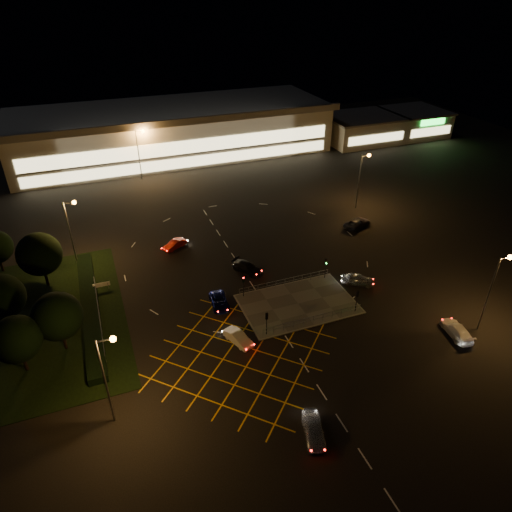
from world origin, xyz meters
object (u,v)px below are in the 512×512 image
object	(u,v)px
car_queue_white	(238,338)
car_east_grey	(357,223)
signal_se	(357,297)
car_far_dkgrey	(247,267)
signal_nw	(243,282)
car_approach_white	(457,330)
car_left_blue	(219,301)
car_circ_red	(175,244)
signal_sw	(267,319)
car_near_silver	(314,430)
signal_ne	(326,264)
car_right_silver	(358,279)

from	to	relation	value
car_queue_white	car_east_grey	size ratio (longest dim) A/B	0.78
signal_se	car_far_dkgrey	size ratio (longest dim) A/B	0.65
signal_nw	car_approach_white	bearing A→B (deg)	-37.51
car_approach_white	car_left_blue	bearing A→B (deg)	-22.55
car_queue_white	car_circ_red	distance (m)	23.74
signal_sw	signal_se	world-z (taller)	same
signal_nw	car_near_silver	bearing A→B (deg)	-92.88
car_left_blue	signal_sw	bearing A→B (deg)	-60.14
signal_ne	car_left_blue	bearing A→B (deg)	-177.76
car_near_silver	car_east_grey	size ratio (longest dim) A/B	0.85
signal_nw	car_left_blue	distance (m)	3.96
car_left_blue	car_east_grey	world-z (taller)	car_east_grey
car_left_blue	car_right_silver	bearing A→B (deg)	-2.05
car_circ_red	car_approach_white	world-z (taller)	car_approach_white
car_right_silver	car_east_grey	distance (m)	16.95
car_left_blue	car_approach_white	world-z (taller)	car_approach_white
car_queue_white	car_far_dkgrey	size ratio (longest dim) A/B	0.84
signal_ne	car_queue_white	xyz separation A→B (m)	(-15.50, -7.98, -1.70)
signal_se	car_left_blue	bearing A→B (deg)	-25.46
car_left_blue	signal_se	bearing A→B (deg)	-20.97
signal_se	car_east_grey	world-z (taller)	signal_se
signal_ne	car_queue_white	size ratio (longest dim) A/B	0.78
car_far_dkgrey	car_circ_red	world-z (taller)	car_far_dkgrey
signal_sw	car_left_blue	world-z (taller)	signal_sw
signal_nw	signal_ne	distance (m)	12.00
car_east_grey	car_approach_white	size ratio (longest dim) A/B	1.06
car_far_dkgrey	car_right_silver	distance (m)	15.37
signal_sw	car_left_blue	size ratio (longest dim) A/B	0.71
car_right_silver	car_east_grey	bearing A→B (deg)	0.94
signal_nw	car_queue_white	xyz separation A→B (m)	(-3.50, -7.98, -1.70)
signal_se	car_approach_white	distance (m)	11.96
signal_nw	car_near_silver	distance (m)	22.30
signal_sw	signal_nw	world-z (taller)	same
signal_sw	car_near_silver	size ratio (longest dim) A/B	0.71
signal_ne	signal_se	bearing A→B (deg)	-90.00
car_near_silver	car_far_dkgrey	distance (m)	27.90
signal_ne	signal_sw	bearing A→B (deg)	-146.35
car_near_silver	car_circ_red	bearing A→B (deg)	113.94
car_right_silver	car_circ_red	world-z (taller)	car_right_silver
car_east_grey	car_circ_red	bearing A→B (deg)	59.58
signal_sw	car_far_dkgrey	distance (m)	13.77
signal_sw	car_left_blue	bearing A→B (deg)	-64.63
car_near_silver	car_queue_white	xyz separation A→B (m)	(-2.38, 14.24, -0.09)
car_near_silver	car_left_blue	distance (m)	21.74
car_east_grey	signal_sw	bearing A→B (deg)	106.04
car_circ_red	car_right_silver	bearing A→B (deg)	19.41
signal_ne	car_approach_white	world-z (taller)	signal_ne
car_queue_white	car_east_grey	xyz separation A→B (m)	(27.87, 19.64, 0.06)
signal_nw	car_queue_white	bearing A→B (deg)	-113.69
signal_ne	car_left_blue	world-z (taller)	signal_ne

